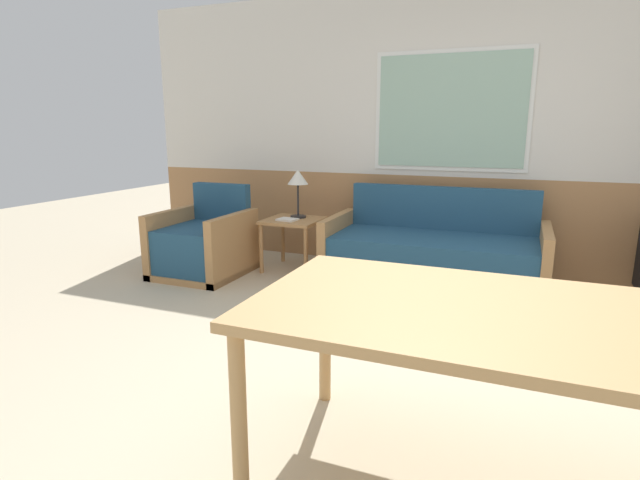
# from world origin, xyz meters

# --- Properties ---
(ground_plane) EXTENTS (16.00, 16.00, 0.00)m
(ground_plane) POSITION_xyz_m (0.00, 0.00, 0.00)
(ground_plane) COLOR beige
(wall_back) EXTENTS (7.20, 0.09, 2.70)m
(wall_back) POSITION_xyz_m (-0.01, 2.63, 1.36)
(wall_back) COLOR #AD7A4C
(wall_back) RESTS_ON ground_plane
(couch) EXTENTS (1.89, 0.87, 0.85)m
(couch) POSITION_xyz_m (-0.27, 2.01, 0.27)
(couch) COLOR #B27F4C
(couch) RESTS_ON ground_plane
(armchair) EXTENTS (0.77, 0.82, 0.85)m
(armchair) POSITION_xyz_m (-2.39, 1.54, 0.28)
(armchair) COLOR #B27F4C
(armchair) RESTS_ON ground_plane
(side_table) EXTENTS (0.53, 0.53, 0.51)m
(side_table) POSITION_xyz_m (-1.65, 2.01, 0.43)
(side_table) COLOR #B27F4C
(side_table) RESTS_ON ground_plane
(table_lamp) EXTENTS (0.20, 0.20, 0.48)m
(table_lamp) POSITION_xyz_m (-1.63, 2.10, 0.89)
(table_lamp) COLOR #262628
(table_lamp) RESTS_ON side_table
(book_stack) EXTENTS (0.20, 0.17, 0.02)m
(book_stack) POSITION_xyz_m (-1.67, 1.92, 0.52)
(book_stack) COLOR white
(book_stack) RESTS_ON side_table
(dining_table) EXTENTS (2.01, 0.97, 0.76)m
(dining_table) POSITION_xyz_m (0.49, -0.58, 0.70)
(dining_table) COLOR tan
(dining_table) RESTS_ON ground_plane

